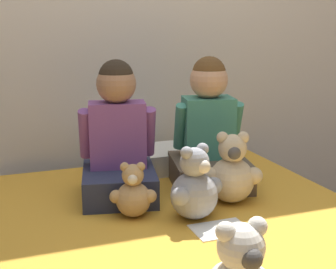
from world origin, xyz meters
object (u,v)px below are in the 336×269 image
child_on_left (118,142)px  sign_card (220,229)px  child_on_right (209,134)px  teddy_bear_held_by_left_child (133,194)px  teddy_bear_between_children (195,188)px  teddy_bear_held_by_right_child (232,173)px  pillow_at_headboard (143,161)px

child_on_left → sign_card: child_on_left is taller
child_on_right → teddy_bear_held_by_left_child: child_on_right is taller
teddy_bear_between_children → teddy_bear_held_by_right_child: bearing=5.4°
pillow_at_headboard → sign_card: pillow_at_headboard is taller
child_on_right → teddy_bear_between_children: (-0.23, -0.36, -0.12)m
child_on_left → sign_card: bearing=-50.2°
child_on_right → teddy_bear_between_children: bearing=-110.6°
teddy_bear_between_children → pillow_at_headboard: (-0.01, 0.66, -0.07)m
teddy_bear_held_by_right_child → pillow_at_headboard: teddy_bear_held_by_right_child is taller
teddy_bear_between_children → pillow_at_headboard: teddy_bear_between_children is taller
child_on_left → teddy_bear_held_by_right_child: bearing=-18.4°
teddy_bear_held_by_left_child → child_on_left: bearing=106.3°
child_on_left → teddy_bear_held_by_right_child: (0.43, -0.25, -0.11)m
teddy_bear_held_by_left_child → pillow_at_headboard: (0.21, 0.56, -0.04)m
teddy_bear_held_by_right_child → sign_card: (-0.17, -0.24, -0.13)m
child_on_right → sign_card: child_on_right is taller
teddy_bear_between_children → sign_card: teddy_bear_between_children is taller
teddy_bear_held_by_right_child → pillow_at_headboard: bearing=131.9°
teddy_bear_held_by_left_child → teddy_bear_held_by_right_child: size_ratio=0.72×
child_on_left → teddy_bear_held_by_right_child: size_ratio=1.95×
child_on_left → child_on_right: size_ratio=1.00×
teddy_bear_held_by_right_child → pillow_at_headboard: size_ratio=0.62×
child_on_left → pillow_at_headboard: size_ratio=1.21×
teddy_bear_between_children → child_on_right: bearing=37.2°
teddy_bear_held_by_left_child → teddy_bear_between_children: size_ratio=0.75×
pillow_at_headboard → sign_card: (0.06, -0.79, -0.05)m
child_on_left → pillow_at_headboard: bearing=67.5°
teddy_bear_held_by_right_child → sign_card: teddy_bear_held_by_right_child is taller
pillow_at_headboard → child_on_right: bearing=-52.1°
child_on_right → sign_card: 0.58m
teddy_bear_held_by_left_child → teddy_bear_between_children: bearing=-6.6°
sign_card → teddy_bear_held_by_right_child: bearing=54.7°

